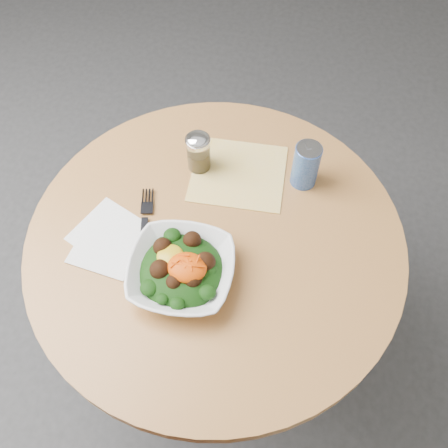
% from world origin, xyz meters
% --- Properties ---
extents(ground, '(6.00, 6.00, 0.00)m').
position_xyz_m(ground, '(0.00, 0.00, 0.00)').
color(ground, '#2F2E31').
rests_on(ground, ground).
extents(table, '(0.90, 0.90, 0.75)m').
position_xyz_m(table, '(0.00, 0.00, 0.55)').
color(table, black).
rests_on(table, ground).
extents(cloth_napkin, '(0.25, 0.23, 0.00)m').
position_xyz_m(cloth_napkin, '(0.02, 0.20, 0.75)').
color(cloth_napkin, '#E4A50C').
rests_on(cloth_napkin, table).
extents(paper_napkins, '(0.20, 0.22, 0.00)m').
position_xyz_m(paper_napkins, '(-0.25, -0.06, 0.75)').
color(paper_napkins, white).
rests_on(paper_napkins, table).
extents(salad_bowl, '(0.24, 0.24, 0.09)m').
position_xyz_m(salad_bowl, '(-0.05, -0.12, 0.78)').
color(salad_bowl, white).
rests_on(salad_bowl, table).
extents(fork, '(0.07, 0.23, 0.00)m').
position_xyz_m(fork, '(-0.17, -0.01, 0.76)').
color(fork, black).
rests_on(fork, table).
extents(spice_shaker, '(0.06, 0.06, 0.11)m').
position_xyz_m(spice_shaker, '(-0.09, 0.20, 0.81)').
color(spice_shaker, silver).
rests_on(spice_shaker, table).
extents(beverage_can, '(0.07, 0.07, 0.13)m').
position_xyz_m(beverage_can, '(0.18, 0.21, 0.81)').
color(beverage_can, navy).
rests_on(beverage_can, table).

